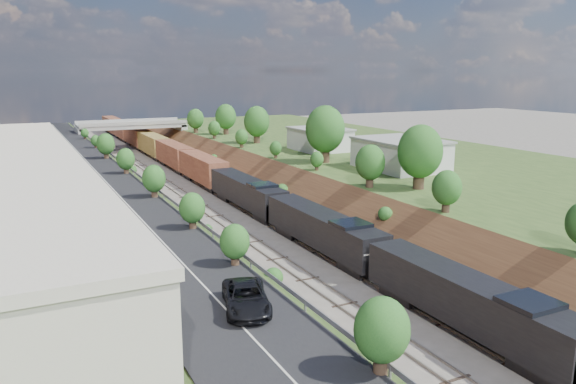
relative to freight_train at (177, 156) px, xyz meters
name	(u,v)px	position (x,y,z in m)	size (l,w,h in m)	color
platform_right	(416,172)	(30.40, -33.24, -0.26)	(44.00, 180.00, 5.00)	#334E20
embankment_left	(145,218)	(-13.60, -33.24, -2.76)	(7.07, 180.00, 7.07)	brown
embankment_right	(296,201)	(8.40, -33.24, -2.76)	(7.07, 180.00, 7.07)	brown
rail_left_track	(207,210)	(-5.20, -33.24, -2.67)	(1.58, 180.00, 0.18)	gray
rail_right_track	(243,206)	(0.00, -33.24, -2.67)	(1.58, 180.00, 0.18)	gray
road	(107,183)	(-18.10, -33.24, 2.29)	(8.00, 180.00, 0.10)	black
guardrail	(140,176)	(-14.00, -33.43, 2.79)	(0.10, 171.00, 0.70)	#99999E
overpass	(132,131)	(-2.60, 28.76, 2.16)	(24.50, 8.30, 7.40)	gray
white_building_near	(400,155)	(20.90, -41.24, 4.24)	(9.00, 12.00, 4.00)	silver
white_building_far	(320,140)	(20.40, -19.24, 4.04)	(8.00, 10.00, 3.60)	silver
tree_right_large	(420,152)	(14.40, -53.24, 6.62)	(5.25, 5.25, 7.61)	#473323
tree_left_crest	(267,256)	(-14.40, -73.24, 4.28)	(2.45, 2.45, 3.55)	#473323
freight_train	(177,156)	(0.00, 0.00, 0.00)	(3.29, 167.08, 4.85)	black
suv	(246,297)	(-17.05, -76.19, 3.09)	(2.49, 5.40, 1.50)	black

